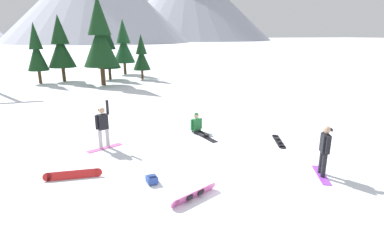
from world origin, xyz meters
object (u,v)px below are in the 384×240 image
object	(u,v)px
loose_snowboard_near_left	(195,195)
pine_tree_twin	(60,46)
pine_tree_short	(108,51)
pine_tree_leaning	(124,45)
pine_tree_slender	(36,51)
loose_snowboard_near_right	(73,174)
pine_tree_broad	(141,55)
snowboarder_background	(198,126)
pine_tree_tall	(100,37)
loose_snowboard_far_spare	(279,141)
snowboarder_midground	(103,126)
backpack_blue	(152,179)
snowboarder_foreground	(324,150)

from	to	relation	value
loose_snowboard_near_left	pine_tree_twin	size ratio (longest dim) A/B	0.25
pine_tree_short	pine_tree_twin	world-z (taller)	pine_tree_twin
pine_tree_short	pine_tree_leaning	xyz separation A→B (m)	(1.97, 3.84, 0.47)
pine_tree_short	pine_tree_slender	bearing A→B (deg)	-173.83
loose_snowboard_near_right	pine_tree_broad	world-z (taller)	pine_tree_broad
snowboarder_background	pine_tree_twin	world-z (taller)	pine_tree_twin
snowboarder_background	pine_tree_leaning	bearing A→B (deg)	92.36
loose_snowboard_near_left	pine_tree_tall	distance (m)	22.49
loose_snowboard_near_left	pine_tree_tall	bearing A→B (deg)	94.40
loose_snowboard_far_spare	snowboarder_midground	bearing A→B (deg)	168.04
pine_tree_broad	snowboarder_midground	bearing A→B (deg)	-103.45
snowboarder_background	loose_snowboard_near_left	bearing A→B (deg)	-110.11
loose_snowboard_near_right	loose_snowboard_near_left	size ratio (longest dim) A/B	1.15
loose_snowboard_near_left	backpack_blue	distance (m)	1.69
snowboarder_foreground	pine_tree_broad	world-z (taller)	pine_tree_broad
loose_snowboard_near_left	pine_tree_short	xyz separation A→B (m)	(-0.87, 25.72, 2.87)
pine_tree_twin	pine_tree_tall	xyz separation A→B (m)	(3.72, -3.76, 0.80)
snowboarder_background	pine_tree_slender	distance (m)	21.75
pine_tree_twin	pine_tree_broad	size ratio (longest dim) A/B	1.40
loose_snowboard_near_left	pine_tree_short	distance (m)	25.90
pine_tree_broad	snowboarder_background	bearing A→B (deg)	-90.95
snowboarder_background	pine_tree_broad	distance (m)	19.15
snowboarder_background	loose_snowboard_near_left	xyz separation A→B (m)	(-2.08, -5.69, -0.21)
pine_tree_twin	pine_tree_broad	distance (m)	7.95
snowboarder_midground	pine_tree_broad	bearing A→B (deg)	76.55
pine_tree_tall	snowboarder_background	bearing A→B (deg)	-76.99
pine_tree_short	pine_tree_leaning	world-z (taller)	pine_tree_leaning
snowboarder_midground	pine_tree_twin	bearing A→B (deg)	98.50
snowboarder_midground	snowboarder_foreground	bearing A→B (deg)	-35.44
loose_snowboard_near_right	backpack_blue	size ratio (longest dim) A/B	3.47
backpack_blue	pine_tree_short	xyz separation A→B (m)	(0.12, 24.36, 2.87)
snowboarder_background	snowboarder_midground	bearing A→B (deg)	-171.51
loose_snowboard_near_right	pine_tree_short	world-z (taller)	pine_tree_short
snowboarder_background	pine_tree_twin	xyz separation A→B (m)	(-7.49, 20.10, 3.21)
loose_snowboard_near_right	pine_tree_twin	distance (m)	23.63
pine_tree_slender	pine_tree_short	bearing A→B (deg)	6.17
loose_snowboard_far_spare	pine_tree_twin	xyz separation A→B (m)	(-10.53, 22.33, 3.54)
pine_tree_tall	pine_tree_broad	distance (m)	5.22
snowboarder_background	pine_tree_slender	size ratio (longest dim) A/B	0.32
pine_tree_short	pine_tree_tall	distance (m)	4.02
snowboarder_background	loose_snowboard_near_left	world-z (taller)	snowboarder_background
pine_tree_tall	loose_snowboard_far_spare	bearing A→B (deg)	-69.84
loose_snowboard_near_right	pine_tree_slender	bearing A→B (deg)	100.29
loose_snowboard_near_right	pine_tree_twin	xyz separation A→B (m)	(-1.99, 23.30, 3.42)
loose_snowboard_near_right	backpack_blue	bearing A→B (deg)	-24.81
snowboarder_midground	loose_snowboard_near_right	bearing A→B (deg)	-113.66
pine_tree_tall	pine_tree_broad	world-z (taller)	pine_tree_tall
pine_tree_tall	backpack_blue	bearing A→B (deg)	-88.06
loose_snowboard_near_right	pine_tree_broad	distance (m)	23.09
pine_tree_slender	loose_snowboard_near_right	bearing A→B (deg)	-79.71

